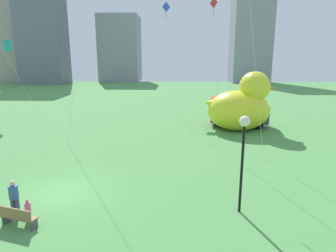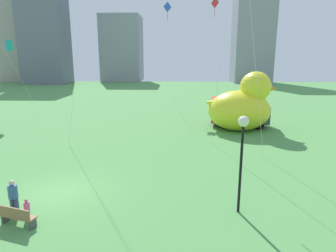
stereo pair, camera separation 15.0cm
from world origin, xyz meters
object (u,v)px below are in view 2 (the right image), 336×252
(giant_inflatable_duck, at_px, (242,106))
(lamppost, at_px, (242,140))
(park_bench, at_px, (16,216))
(kite_red, at_px, (215,9))
(kite_teal, at_px, (9,46))
(person_child, at_px, (27,209))
(box_truck, at_px, (238,112))
(person_adult, at_px, (13,196))
(kite_blue, at_px, (167,12))

(giant_inflatable_duck, height_order, lamppost, giant_inflatable_duck)
(park_bench, distance_m, kite_red, 32.69)
(kite_red, distance_m, kite_teal, 24.37)
(lamppost, bearing_deg, giant_inflatable_duck, 77.91)
(person_child, relative_size, box_truck, 0.17)
(person_adult, distance_m, person_child, 1.00)
(person_child, relative_size, kite_teal, 0.12)
(park_bench, relative_size, person_child, 1.67)
(kite_teal, distance_m, kite_blue, 18.96)
(box_truck, height_order, kite_blue, kite_blue)
(kite_teal, bearing_deg, kite_red, 14.89)
(person_child, distance_m, giant_inflatable_duck, 20.63)
(park_bench, relative_size, lamppost, 0.38)
(kite_teal, height_order, kite_blue, kite_blue)
(lamppost, bearing_deg, kite_red, 86.22)
(lamppost, distance_m, box_truck, 17.40)
(person_adult, distance_m, lamppost, 10.32)
(giant_inflatable_duck, bearing_deg, person_adult, -129.91)
(person_child, bearing_deg, box_truck, 55.20)
(kite_red, xyz_separation_m, kite_teal, (-23.12, -6.15, -4.67))
(lamppost, bearing_deg, kite_teal, 136.06)
(park_bench, distance_m, kite_teal, 26.18)
(person_adult, height_order, kite_blue, kite_blue)
(giant_inflatable_duck, relative_size, lamppost, 1.51)
(lamppost, bearing_deg, person_child, -173.69)
(person_adult, bearing_deg, park_bench, -57.20)
(giant_inflatable_duck, xyz_separation_m, box_truck, (0.03, 1.64, -0.93))
(box_truck, height_order, kite_red, kite_red)
(lamppost, height_order, kite_blue, kite_blue)
(park_bench, distance_m, person_adult, 1.16)
(person_child, relative_size, giant_inflatable_duck, 0.15)
(person_adult, relative_size, kite_teal, 0.19)
(box_truck, relative_size, kite_teal, 0.67)
(kite_blue, bearing_deg, park_bench, -100.32)
(giant_inflatable_duck, bearing_deg, kite_blue, 121.85)
(box_truck, relative_size, kite_red, 0.42)
(lamppost, relative_size, kite_blue, 0.33)
(lamppost, relative_size, kite_teal, 0.51)
(box_truck, height_order, kite_teal, kite_teal)
(giant_inflatable_duck, height_order, box_truck, giant_inflatable_duck)
(lamppost, xyz_separation_m, box_truck, (3.31, 16.97, -1.97))
(park_bench, height_order, kite_red, kite_red)
(giant_inflatable_duck, height_order, kite_red, kite_red)
(park_bench, xyz_separation_m, giant_inflatable_duck, (12.69, 16.79, 1.90))
(person_child, xyz_separation_m, lamppost, (9.18, 1.01, 2.85))
(person_child, bearing_deg, kite_teal, 119.40)
(person_child, height_order, kite_teal, kite_teal)
(kite_red, bearing_deg, person_child, -111.54)
(person_adult, height_order, giant_inflatable_duck, giant_inflatable_duck)
(person_child, height_order, kite_blue, kite_blue)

